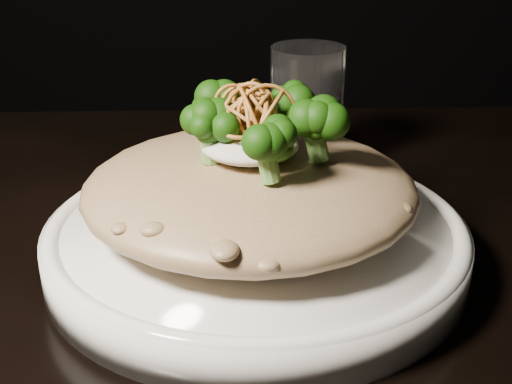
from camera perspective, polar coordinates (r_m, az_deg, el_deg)
plate at (r=0.51m, az=0.00°, el=-4.12°), size 0.29×0.29×0.03m
risotto at (r=0.49m, az=-0.50°, el=0.29°), size 0.23×0.23×0.05m
broccoli at (r=0.47m, az=0.55°, el=5.83°), size 0.14×0.14×0.05m
cheese at (r=0.47m, az=-0.53°, el=3.81°), size 0.07×0.07×0.02m
shallots at (r=0.46m, az=-0.66°, el=6.99°), size 0.06×0.06×0.04m
drinking_glass at (r=0.65m, az=4.07°, el=6.49°), size 0.08×0.08×0.12m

